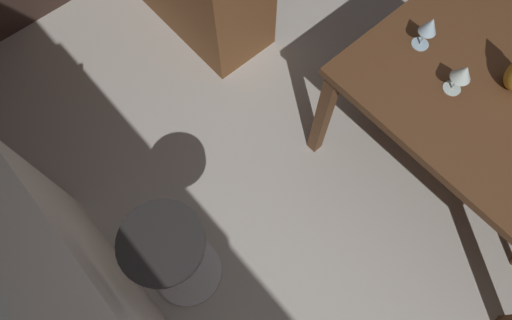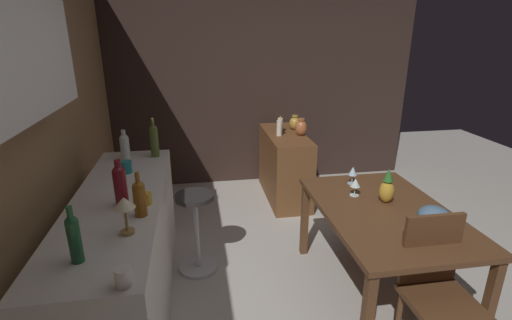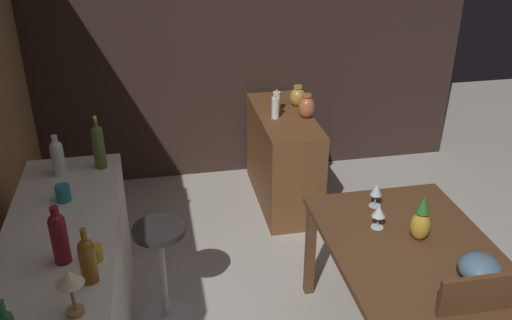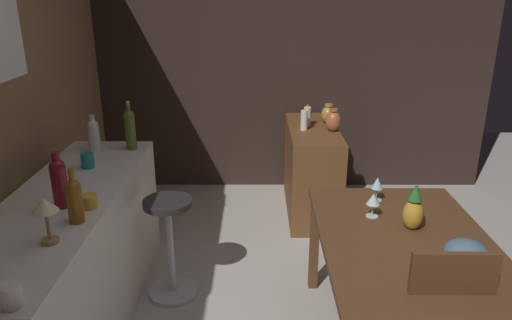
# 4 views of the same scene
# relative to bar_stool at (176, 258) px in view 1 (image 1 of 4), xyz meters

# --- Properties ---
(ground_plane) EXTENTS (9.00, 9.00, 0.00)m
(ground_plane) POSITION_rel_bar_stool_xyz_m (-0.53, -1.04, -0.38)
(ground_plane) COLOR #B7B2A8
(bar_stool) EXTENTS (0.34, 0.34, 0.71)m
(bar_stool) POSITION_rel_bar_stool_xyz_m (0.00, 0.00, 0.00)
(bar_stool) COLOR #262323
(bar_stool) RESTS_ON ground_plane
(wine_glass_left) EXTENTS (0.08, 0.08, 0.14)m
(wine_glass_left) POSITION_rel_bar_stool_xyz_m (-0.29, -1.26, 0.47)
(wine_glass_left) COLOR silver
(wine_glass_left) RESTS_ON dining_table
(wine_glass_right) EXTENTS (0.07, 0.07, 0.15)m
(wine_glass_right) POSITION_rel_bar_stool_xyz_m (-0.06, -1.34, 0.47)
(wine_glass_right) COLOR silver
(wine_glass_right) RESTS_ON dining_table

